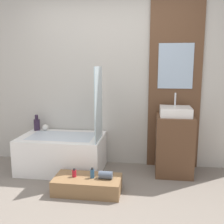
# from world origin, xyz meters

# --- Properties ---
(ground_plane) EXTENTS (12.00, 12.00, 0.00)m
(ground_plane) POSITION_xyz_m (0.00, 0.00, 0.00)
(ground_plane) COLOR slate
(wall_tiled_back) EXTENTS (4.20, 0.06, 2.60)m
(wall_tiled_back) POSITION_xyz_m (0.00, 1.58, 1.30)
(wall_tiled_back) COLOR #B7B2A8
(wall_tiled_back) RESTS_ON ground_plane
(wall_wood_accent) EXTENTS (0.74, 0.04, 2.60)m
(wall_wood_accent) POSITION_xyz_m (0.94, 1.53, 1.31)
(wall_wood_accent) COLOR brown
(wall_wood_accent) RESTS_ON ground_plane
(bathtub) EXTENTS (1.17, 0.74, 0.50)m
(bathtub) POSITION_xyz_m (-0.63, 1.16, 0.25)
(bathtub) COLOR white
(bathtub) RESTS_ON ground_plane
(glass_shower_screen) EXTENTS (0.01, 0.48, 0.98)m
(glass_shower_screen) POSITION_xyz_m (-0.08, 1.05, 0.99)
(glass_shower_screen) COLOR silver
(glass_shower_screen) RESTS_ON bathtub
(wooden_step_bench) EXTENTS (0.79, 0.39, 0.19)m
(wooden_step_bench) POSITION_xyz_m (-0.12, 0.54, 0.09)
(wooden_step_bench) COLOR olive
(wooden_step_bench) RESTS_ON ground_plane
(vanity_cabinet) EXTENTS (0.50, 0.50, 0.82)m
(vanity_cabinet) POSITION_xyz_m (0.94, 1.26, 0.41)
(vanity_cabinet) COLOR brown
(vanity_cabinet) RESTS_ON ground_plane
(sink) EXTENTS (0.41, 0.37, 0.30)m
(sink) POSITION_xyz_m (0.94, 1.26, 0.88)
(sink) COLOR white
(sink) RESTS_ON vanity_cabinet
(vase_tall_dark) EXTENTS (0.09, 0.09, 0.24)m
(vase_tall_dark) POSITION_xyz_m (-1.12, 1.43, 0.60)
(vase_tall_dark) COLOR #2D1E33
(vase_tall_dark) RESTS_ON bathtub
(vase_round_light) EXTENTS (0.10, 0.10, 0.10)m
(vase_round_light) POSITION_xyz_m (-0.99, 1.43, 0.55)
(vase_round_light) COLOR silver
(vase_round_light) RESTS_ON bathtub
(bottle_soap_primary) EXTENTS (0.05, 0.05, 0.10)m
(bottle_soap_primary) POSITION_xyz_m (-0.28, 0.54, 0.23)
(bottle_soap_primary) COLOR #B21928
(bottle_soap_primary) RESTS_ON wooden_step_bench
(bottle_soap_secondary) EXTENTS (0.05, 0.05, 0.12)m
(bottle_soap_secondary) POSITION_xyz_m (-0.06, 0.54, 0.24)
(bottle_soap_secondary) COLOR #2D567A
(bottle_soap_secondary) RESTS_ON wooden_step_bench
(towel_roll) EXTENTS (0.16, 0.09, 0.09)m
(towel_roll) POSITION_xyz_m (0.10, 0.54, 0.23)
(towel_roll) COLOR #4C5666
(towel_roll) RESTS_ON wooden_step_bench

